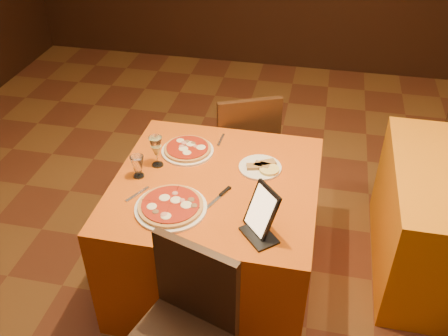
% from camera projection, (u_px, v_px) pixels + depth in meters
% --- Properties ---
extents(floor, '(6.00, 7.00, 0.01)m').
position_uv_depth(floor, '(241.00, 317.00, 2.89)').
color(floor, '#5E2D19').
rests_on(floor, ground).
extents(main_table, '(1.10, 1.10, 0.75)m').
position_uv_depth(main_table, '(216.00, 232.00, 2.92)').
color(main_table, '#C34E0C').
rests_on(main_table, floor).
extents(chair_main_far, '(0.60, 0.60, 0.91)m').
position_uv_depth(chair_main_far, '(242.00, 145.00, 3.53)').
color(chair_main_far, '#2F220F').
rests_on(chair_main_far, floor).
extents(pizza_near, '(0.37, 0.37, 0.03)m').
position_uv_depth(pizza_near, '(171.00, 207.00, 2.51)').
color(pizza_near, white).
rests_on(pizza_near, main_table).
extents(pizza_far, '(0.31, 0.31, 0.03)m').
position_uv_depth(pizza_far, '(188.00, 150.00, 2.92)').
color(pizza_far, white).
rests_on(pizza_far, main_table).
extents(cutlet_dish, '(0.24, 0.24, 0.03)m').
position_uv_depth(cutlet_dish, '(260.00, 167.00, 2.79)').
color(cutlet_dish, white).
rests_on(cutlet_dish, main_table).
extents(wine_glass, '(0.08, 0.08, 0.19)m').
position_uv_depth(wine_glass, '(156.00, 151.00, 2.77)').
color(wine_glass, '#D9D67B').
rests_on(wine_glass, main_table).
extents(water_glass, '(0.09, 0.09, 0.13)m').
position_uv_depth(water_glass, '(138.00, 167.00, 2.70)').
color(water_glass, white).
rests_on(water_glass, main_table).
extents(tablet, '(0.19, 0.20, 0.23)m').
position_uv_depth(tablet, '(262.00, 210.00, 2.33)').
color(tablet, black).
rests_on(tablet, main_table).
extents(knife, '(0.11, 0.21, 0.01)m').
position_uv_depth(knife, '(215.00, 200.00, 2.57)').
color(knife, '#ADADB4').
rests_on(knife, main_table).
extents(fork_near, '(0.09, 0.15, 0.01)m').
position_uv_depth(fork_near, '(137.00, 194.00, 2.61)').
color(fork_near, silver).
rests_on(fork_near, main_table).
extents(fork_far, '(0.02, 0.14, 0.01)m').
position_uv_depth(fork_far, '(221.00, 140.00, 3.03)').
color(fork_far, '#B8B9BF').
rests_on(fork_far, main_table).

